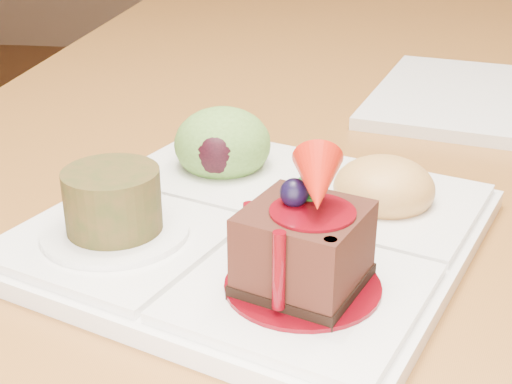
# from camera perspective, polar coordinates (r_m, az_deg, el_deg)

# --- Properties ---
(dining_table) EXTENTS (1.00, 1.80, 0.75)m
(dining_table) POSITION_cam_1_polar(r_m,az_deg,el_deg) (1.07, 13.61, 8.19)
(dining_table) COLOR brown
(dining_table) RESTS_ON ground
(sampler_plate) EXTENTS (0.34, 0.34, 0.10)m
(sampler_plate) POSITION_cam_1_polar(r_m,az_deg,el_deg) (0.46, 0.07, -1.40)
(sampler_plate) COLOR white
(sampler_plate) RESTS_ON dining_table
(second_plate) EXTENTS (0.32, 0.32, 0.01)m
(second_plate) POSITION_cam_1_polar(r_m,az_deg,el_deg) (0.78, 19.33, 6.89)
(second_plate) COLOR white
(second_plate) RESTS_ON dining_table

